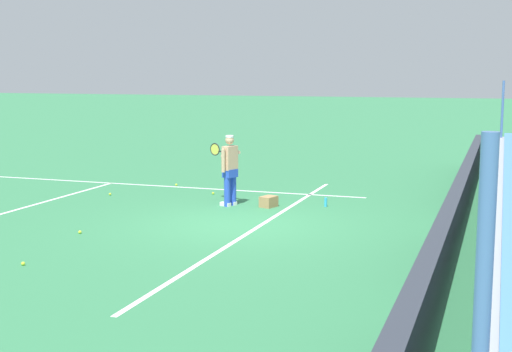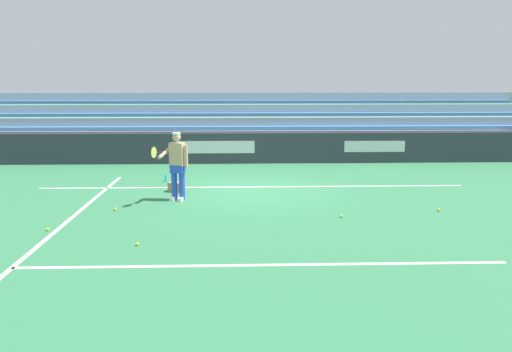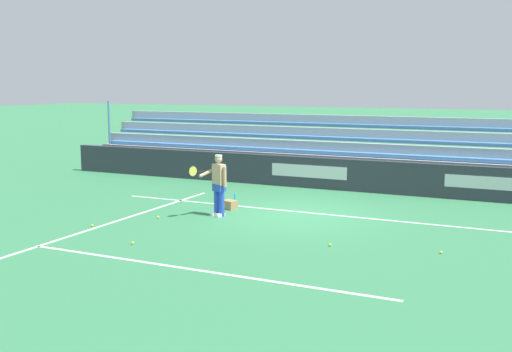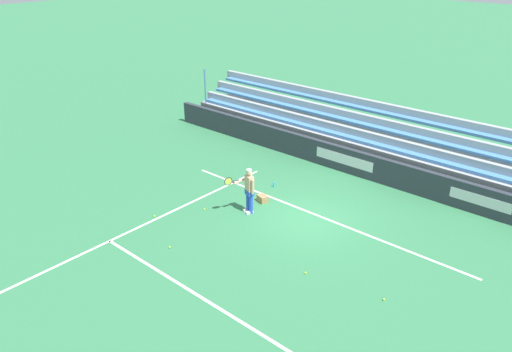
% 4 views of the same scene
% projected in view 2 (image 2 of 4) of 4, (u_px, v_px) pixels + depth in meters
% --- Properties ---
extents(ground_plane, '(160.00, 160.00, 0.00)m').
position_uv_depth(ground_plane, '(253.00, 191.00, 13.67)').
color(ground_plane, '#337A4C').
extents(court_baseline_white, '(12.00, 0.10, 0.01)m').
position_uv_depth(court_baseline_white, '(253.00, 187.00, 14.16)').
color(court_baseline_white, white).
rests_on(court_baseline_white, ground).
extents(court_sideline_white, '(0.10, 12.00, 0.01)m').
position_uv_depth(court_sideline_white, '(46.00, 239.00, 9.62)').
color(court_sideline_white, white).
rests_on(court_sideline_white, ground).
extents(court_service_line_white, '(8.22, 0.10, 0.01)m').
position_uv_depth(court_service_line_white, '(262.00, 265.00, 8.28)').
color(court_service_line_white, white).
rests_on(court_service_line_white, ground).
extents(back_wall_sponsor_board, '(23.09, 0.25, 1.10)m').
position_uv_depth(back_wall_sponsor_board, '(250.00, 148.00, 17.98)').
color(back_wall_sponsor_board, '#2D333D').
rests_on(back_wall_sponsor_board, ground).
extents(bleacher_stand, '(21.94, 2.40, 2.95)m').
position_uv_depth(bleacher_stand, '(249.00, 137.00, 19.74)').
color(bleacher_stand, '#9EA3A8').
rests_on(bleacher_stand, ground).
extents(tennis_player, '(0.82, 0.93, 1.71)m').
position_uv_depth(tennis_player, '(177.00, 165.00, 12.51)').
color(tennis_player, blue).
rests_on(tennis_player, ground).
extents(ball_box_cardboard, '(0.47, 0.40, 0.26)m').
position_uv_depth(ball_box_cardboard, '(177.00, 187.00, 13.59)').
color(ball_box_cardboard, '#A87F51').
rests_on(ball_box_cardboard, ground).
extents(tennis_ball_on_baseline, '(0.07, 0.07, 0.07)m').
position_uv_depth(tennis_ball_on_baseline, '(48.00, 229.00, 10.12)').
color(tennis_ball_on_baseline, '#CCE533').
rests_on(tennis_ball_on_baseline, ground).
extents(tennis_ball_far_right, '(0.07, 0.07, 0.07)m').
position_uv_depth(tennis_ball_far_right, '(439.00, 210.00, 11.60)').
color(tennis_ball_far_right, '#CCE533').
rests_on(tennis_ball_far_right, ground).
extents(tennis_ball_by_box, '(0.07, 0.07, 0.07)m').
position_uv_depth(tennis_ball_by_box, '(341.00, 216.00, 11.10)').
color(tennis_ball_by_box, '#CCE533').
rests_on(tennis_ball_by_box, ground).
extents(tennis_ball_toward_net, '(0.07, 0.07, 0.07)m').
position_uv_depth(tennis_ball_toward_net, '(137.00, 244.00, 9.23)').
color(tennis_ball_toward_net, '#CCE533').
rests_on(tennis_ball_toward_net, ground).
extents(tennis_ball_near_player, '(0.07, 0.07, 0.07)m').
position_uv_depth(tennis_ball_near_player, '(115.00, 209.00, 11.66)').
color(tennis_ball_near_player, '#CCE533').
rests_on(tennis_ball_near_player, ground).
extents(water_bottle, '(0.07, 0.07, 0.22)m').
position_uv_depth(water_bottle, '(166.00, 178.00, 14.84)').
color(water_bottle, '#33B2E5').
rests_on(water_bottle, ground).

